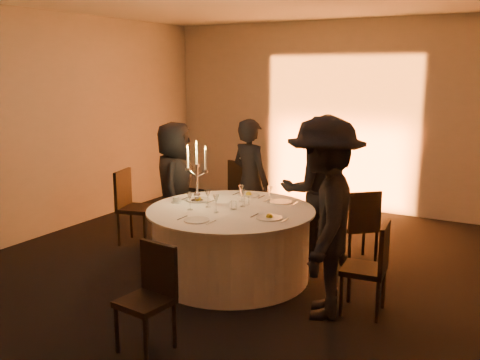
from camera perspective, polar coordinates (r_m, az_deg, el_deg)
The scene contains 29 objects.
floor at distance 5.96m, azimuth -0.95°, elevation -10.28°, with size 7.00×7.00×0.00m, color black.
wall_back at distance 8.76m, azimuth 10.68°, elevation 6.73°, with size 7.00×7.00×0.00m, color #BCB5AE.
wall_left at distance 7.54m, azimuth -21.21°, elevation 5.36°, with size 7.00×7.00×0.00m, color #BCB5AE.
uplighter_fixture at distance 8.72m, azimuth 9.69°, elevation -2.93°, with size 0.25×0.12×0.10m, color black.
banquet_table at distance 5.83m, azimuth -0.97°, elevation -6.77°, with size 1.80×1.80×0.77m.
chair_left at distance 7.08m, azimuth -11.53°, elevation -2.34°, with size 0.51×0.51×0.96m.
chair_back_left at distance 7.36m, azimuth 0.57°, elevation -1.33°, with size 0.57×0.57×1.01m.
chair_back_right at distance 6.37m, azimuth 12.73°, elevation -4.45°, with size 0.54×0.54×0.88m.
chair_right at distance 5.10m, azimuth 13.90°, elevation -8.65°, with size 0.42×0.42×0.87m.
chair_front at distance 4.45m, azimuth -9.49°, elevation -11.63°, with size 0.42×0.42×0.86m.
guest_left at distance 6.80m, azimuth -6.97°, elevation -0.54°, with size 0.78×0.51×1.60m, color black.
guest_back_left at distance 6.91m, azimuth 1.11°, elevation -0.16°, with size 0.59×0.39×1.62m, color black.
guest_back_right at distance 6.23m, azimuth 8.16°, elevation -1.15°, with size 0.83×0.65×1.72m, color black.
guest_right at distance 4.87m, azimuth 8.96°, elevation -4.02°, with size 1.19×0.69×1.85m, color black.
plate_left at distance 6.10m, azimuth -4.48°, elevation -2.03°, with size 0.36×0.28×0.08m.
plate_back_left at distance 6.30m, azimuth 0.93°, elevation -1.54°, with size 0.36×0.26×0.08m.
plate_back_right at distance 6.01m, azimuth 4.37°, elevation -2.33°, with size 0.35×0.26×0.01m.
plate_right at distance 5.36m, azimuth 3.16°, elevation -3.93°, with size 0.36×0.26×0.08m.
plate_front at distance 5.29m, azimuth -4.66°, elevation -4.29°, with size 0.36×0.25×0.01m.
coffee_cup at distance 6.02m, azimuth -6.85°, elevation -2.14°, with size 0.11×0.11×0.07m.
candelabra at distance 5.99m, azimuth -4.63°, elevation -0.06°, with size 0.29×0.14×0.70m.
wine_glass_a at distance 5.94m, azimuth 3.19°, elevation -1.19°, with size 0.07×0.07×0.19m.
wine_glass_b at distance 5.54m, azimuth -2.57°, elevation -2.12°, with size 0.07×0.07×0.19m.
wine_glass_c at distance 5.78m, azimuth 0.26°, elevation -1.53°, with size 0.07×0.07×0.19m.
wine_glass_d at distance 5.99m, azimuth 0.15°, elevation -1.05°, with size 0.07×0.07×0.19m.
wine_glass_e at distance 5.76m, azimuth -3.46°, elevation -1.59°, with size 0.07×0.07×0.19m.
wine_glass_f at distance 5.67m, azimuth -5.37°, elevation -1.84°, with size 0.07×0.07×0.19m.
tumbler_a at distance 5.87m, azimuth 0.70°, elevation -2.26°, with size 0.07×0.07×0.09m, color white.
tumbler_b at distance 5.70m, azimuth -0.68°, elevation -2.70°, with size 0.07×0.07×0.09m, color white.
Camera 1 is at (2.79, -4.77, 2.24)m, focal length 40.00 mm.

